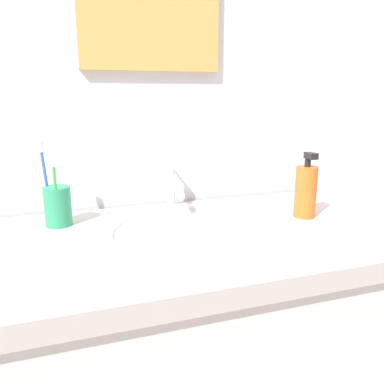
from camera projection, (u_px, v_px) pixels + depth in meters
The scene contains 7 objects.
tiled_wall_back at pixel (149, 78), 1.10m from camera, with size 2.31×0.04×2.40m, color silver.
sink_basin at pixel (196, 244), 0.92m from camera, with size 0.43×0.43×0.10m.
faucet at pixel (172, 185), 1.09m from camera, with size 0.02×0.16×0.13m.
toothbrush_cup at pixel (58, 206), 0.95m from camera, with size 0.07×0.07×0.10m, color #2D9966.
toothbrush_blue at pixel (46, 178), 0.95m from camera, with size 0.03×0.02×0.20m.
toothbrush_green at pixel (55, 187), 0.91m from camera, with size 0.01×0.04×0.17m.
soap_dispenser at pixel (306, 191), 1.01m from camera, with size 0.06×0.06×0.17m.
Camera 1 is at (-0.25, -0.81, 1.15)m, focal length 36.17 mm.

